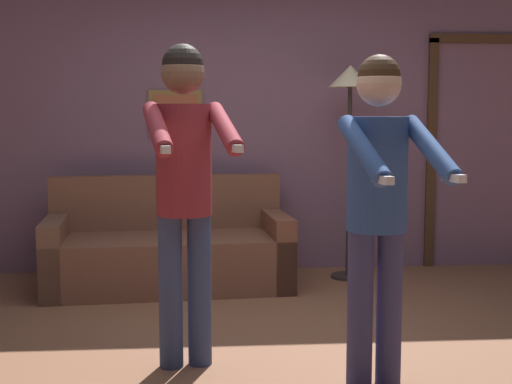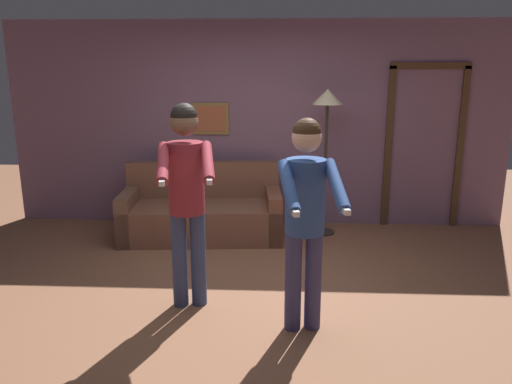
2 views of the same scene
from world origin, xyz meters
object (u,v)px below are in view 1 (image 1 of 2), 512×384
at_px(person_standing_left, 184,173).
at_px(person_standing_right, 379,190).
at_px(torchiere_lamp, 350,98).
at_px(couch, 169,252).

height_order(person_standing_left, person_standing_right, person_standing_left).
xyz_separation_m(torchiere_lamp, person_standing_left, (-1.32, -2.02, -0.44)).
distance_m(torchiere_lamp, person_standing_right, 2.46).
bearing_deg(torchiere_lamp, person_standing_left, -123.08).
height_order(couch, person_standing_left, person_standing_left).
relative_size(couch, torchiere_lamp, 1.10).
distance_m(couch, person_standing_right, 2.57).
bearing_deg(couch, person_standing_right, -62.42).
bearing_deg(torchiere_lamp, couch, -172.56).
distance_m(couch, person_standing_left, 2.00).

